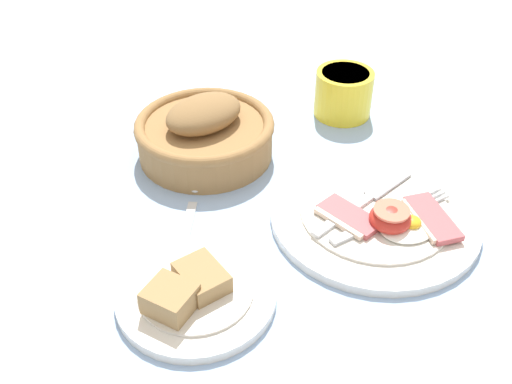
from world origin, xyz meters
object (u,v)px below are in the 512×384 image
(bread_basket, at_px, (205,133))
(breakfast_plate, at_px, (377,216))
(sugar_cup, at_px, (344,92))
(teaspoon_by_saucer, at_px, (196,189))
(bread_plate, at_px, (194,292))

(bread_basket, bearing_deg, breakfast_plate, -57.09)
(breakfast_plate, distance_m, sugar_cup, 0.27)
(bread_basket, height_order, teaspoon_by_saucer, bread_basket)
(bread_plate, xyz_separation_m, teaspoon_by_saucer, (0.06, 0.18, -0.01))
(bread_basket, xyz_separation_m, teaspoon_by_saucer, (-0.04, -0.08, -0.03))
(bread_basket, distance_m, teaspoon_by_saucer, 0.10)
(sugar_cup, bearing_deg, bread_basket, -174.93)
(bread_plate, distance_m, bread_basket, 0.28)
(bread_plate, bearing_deg, teaspoon_by_saucer, 70.67)
(breakfast_plate, height_order, teaspoon_by_saucer, breakfast_plate)
(breakfast_plate, height_order, bread_plate, bread_plate)
(breakfast_plate, distance_m, bread_plate, 0.26)
(breakfast_plate, relative_size, teaspoon_by_saucer, 1.49)
(breakfast_plate, xyz_separation_m, bread_basket, (-0.15, 0.23, 0.03))
(bread_plate, distance_m, sugar_cup, 0.45)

